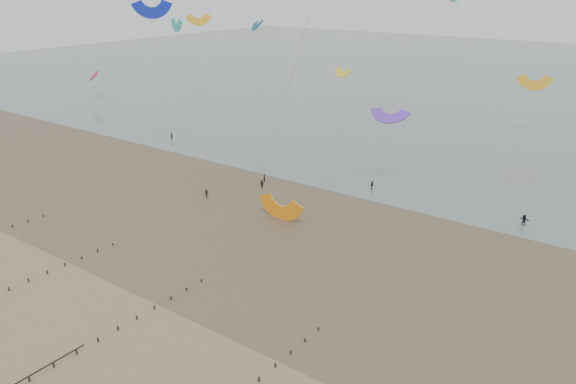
# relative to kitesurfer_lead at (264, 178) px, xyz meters

# --- Properties ---
(ground) EXTENTS (500.00, 500.00, 0.00)m
(ground) POSITION_rel_kitesurfer_lead_xyz_m (13.15, -46.76, -0.81)
(ground) COLOR brown
(ground) RESTS_ON ground
(sea_and_shore) EXTENTS (500.00, 665.00, 0.03)m
(sea_and_shore) POSITION_rel_kitesurfer_lead_xyz_m (9.07, -12.35, -0.80)
(sea_and_shore) COLOR #475654
(sea_and_shore) RESTS_ON ground
(kitesurfer_lead) EXTENTS (0.70, 0.62, 1.61)m
(kitesurfer_lead) POSITION_rel_kitesurfer_lead_xyz_m (0.00, 0.00, 0.00)
(kitesurfer_lead) COLOR black
(kitesurfer_lead) RESTS_ON ground
(kitesurfers) EXTENTS (121.31, 24.06, 1.83)m
(kitesurfers) POSITION_rel_kitesurfer_lead_xyz_m (32.85, 1.05, 0.06)
(kitesurfers) COLOR black
(kitesurfers) RESTS_ON ground
(grounded_kite) EXTENTS (7.77, 6.19, 4.14)m
(grounded_kite) POSITION_rel_kitesurfer_lead_xyz_m (13.04, -12.35, -0.81)
(grounded_kite) COLOR orange
(grounded_kite) RESTS_ON ground
(kites_airborne) EXTENTS (262.19, 107.22, 39.04)m
(kites_airborne) POSITION_rel_kitesurfer_lead_xyz_m (4.04, 39.33, 22.52)
(kites_airborne) COLOR red
(kites_airborne) RESTS_ON ground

